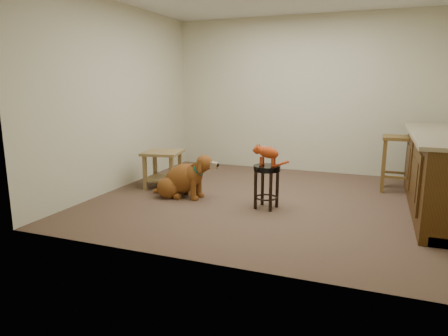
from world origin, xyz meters
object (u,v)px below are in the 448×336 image
at_px(side_table, 163,164).
at_px(golden_retriever, 183,180).
at_px(padded_stool, 267,178).
at_px(tabby_kitten, 266,153).
at_px(wood_stool, 397,163).

xyz_separation_m(side_table, golden_retriever, (0.50, -0.35, -0.12)).
bearing_deg(padded_stool, tabby_kitten, 164.74).
distance_m(wood_stool, golden_retriever, 2.99).
xyz_separation_m(padded_stool, golden_retriever, (-1.17, 0.08, -0.14)).
relative_size(wood_stool, golden_retriever, 0.78).
distance_m(padded_stool, tabby_kitten, 0.31).
relative_size(padded_stool, side_table, 0.89).
height_order(padded_stool, wood_stool, wood_stool).
xyz_separation_m(wood_stool, tabby_kitten, (-1.50, -1.42, 0.28)).
distance_m(side_table, golden_retriever, 0.62).
distance_m(golden_retriever, tabby_kitten, 1.24).
relative_size(side_table, tabby_kitten, 1.30).
relative_size(padded_stool, wood_stool, 0.68).
relative_size(padded_stool, tabby_kitten, 1.17).
bearing_deg(padded_stool, wood_stool, 43.68).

